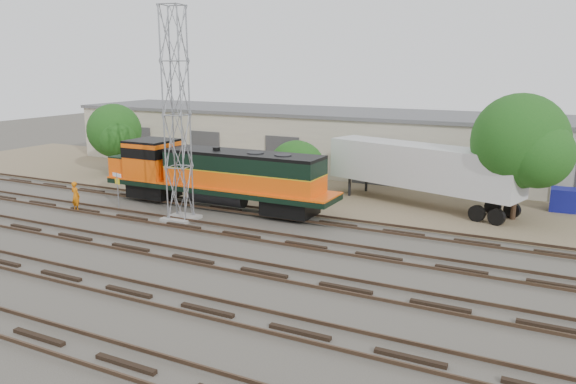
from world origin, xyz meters
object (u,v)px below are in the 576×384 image
at_px(signal_tower, 177,119).
at_px(locomotive, 213,174).
at_px(semi_trailer, 425,168).
at_px(worker, 76,196).

bearing_deg(signal_tower, locomotive, 86.03).
distance_m(locomotive, semi_trailer, 14.10).
distance_m(locomotive, signal_tower, 5.10).
bearing_deg(locomotive, semi_trailer, 29.22).
relative_size(locomotive, worker, 8.61).
bearing_deg(semi_trailer, worker, -133.69).
bearing_deg(semi_trailer, signal_tower, -124.40).
xyz_separation_m(locomotive, worker, (-7.77, -4.59, -1.34)).
xyz_separation_m(worker, semi_trailer, (20.07, 11.47, 1.63)).
distance_m(signal_tower, semi_trailer, 16.54).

